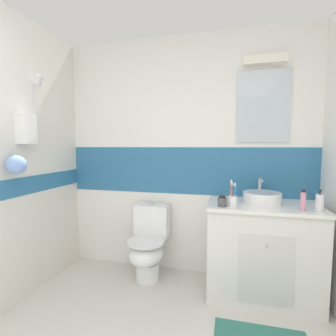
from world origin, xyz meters
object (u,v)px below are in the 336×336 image
(sink_basin, at_px, (262,197))
(toilet, at_px, (148,245))
(deodorant_spray_can, at_px, (303,201))
(toothbrush_cup, at_px, (233,200))
(soap_dispenser, at_px, (320,203))
(hair_gel_jar, at_px, (222,201))

(sink_basin, distance_m, toilet, 1.22)
(deodorant_spray_can, bearing_deg, sink_basin, 144.75)
(deodorant_spray_can, bearing_deg, toilet, 170.97)
(toilet, distance_m, toothbrush_cup, 1.01)
(soap_dispenser, bearing_deg, sink_basin, 154.21)
(sink_basin, xyz_separation_m, deodorant_spray_can, (0.28, -0.20, 0.03))
(hair_gel_jar, bearing_deg, soap_dispenser, 0.71)
(hair_gel_jar, bearing_deg, sink_basin, 30.66)
(sink_basin, relative_size, deodorant_spray_can, 2.17)
(toilet, distance_m, hair_gel_jar, 0.94)
(toothbrush_cup, bearing_deg, deodorant_spray_can, -1.82)
(sink_basin, distance_m, hair_gel_jar, 0.40)
(deodorant_spray_can, bearing_deg, toothbrush_cup, 178.18)
(toothbrush_cup, xyz_separation_m, deodorant_spray_can, (0.54, -0.02, 0.02))
(toilet, bearing_deg, deodorant_spray_can, -9.03)
(sink_basin, relative_size, toilet, 0.49)
(sink_basin, xyz_separation_m, toothbrush_cup, (-0.26, -0.18, 0.00))
(toothbrush_cup, distance_m, soap_dispenser, 0.66)
(toilet, relative_size, soap_dispenser, 4.27)
(soap_dispenser, xyz_separation_m, deodorant_spray_can, (-0.12, -0.01, 0.01))
(deodorant_spray_can, height_order, hair_gel_jar, deodorant_spray_can)
(toilet, bearing_deg, soap_dispenser, -8.10)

